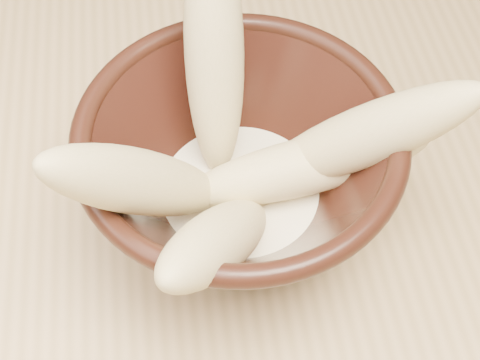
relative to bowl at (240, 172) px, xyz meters
The scene contains 7 objects.
bowl is the anchor object (origin of this frame).
milk_puddle 0.03m from the bowl, ahead, with size 0.12×0.12×0.02m, color #F6E9C5.
banana_upright 0.08m from the bowl, 99.55° to the left, with size 0.04×0.04×0.17m, color tan.
banana_left 0.08m from the bowl, 154.02° to the right, with size 0.04×0.04×0.17m, color tan.
banana_right 0.08m from the bowl, ahead, with size 0.04×0.04×0.17m, color tan.
banana_across 0.05m from the bowl, ahead, with size 0.04×0.04×0.17m, color tan.
banana_front 0.07m from the bowl, 109.40° to the right, with size 0.04×0.04×0.14m, color tan.
Camera 1 is at (-0.05, -0.15, 1.18)m, focal length 50.00 mm.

